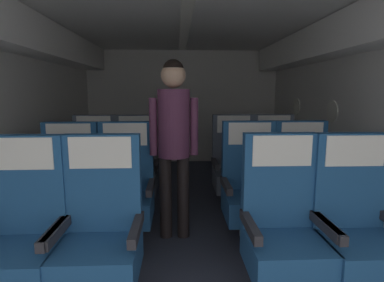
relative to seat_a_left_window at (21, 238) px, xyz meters
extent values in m
cube|color=#2D3342|center=(1.05, 1.23, -0.46)|extent=(3.78, 5.94, 0.02)
cube|color=silver|center=(-0.74, 1.23, 0.61)|extent=(0.08, 5.54, 2.11)
cube|color=silver|center=(2.84, 1.23, 0.61)|extent=(0.08, 5.54, 2.11)
cube|color=silver|center=(1.05, 1.23, 1.66)|extent=(3.66, 5.54, 0.06)
cube|color=silver|center=(1.05, 4.02, 0.61)|extent=(3.66, 0.06, 2.11)
cube|color=white|center=(-0.52, 1.23, 1.44)|extent=(0.35, 5.32, 0.36)
cube|color=white|center=(2.63, 1.23, 1.44)|extent=(0.35, 5.32, 0.36)
cube|color=white|center=(1.05, 1.23, 1.62)|extent=(0.12, 4.99, 0.02)
cylinder|color=white|center=(2.80, 1.78, 0.65)|extent=(0.01, 0.26, 0.26)
cylinder|color=white|center=(2.80, 2.89, 0.65)|extent=(0.01, 0.26, 0.26)
cube|color=navy|center=(0.00, -0.06, -0.13)|extent=(0.48, 0.48, 0.21)
cube|color=navy|center=(0.00, 0.14, 0.30)|extent=(0.48, 0.09, 0.64)
cube|color=#28282D|center=(0.23, -0.06, 0.07)|extent=(0.05, 0.41, 0.06)
cube|color=silver|center=(0.00, 0.09, 0.51)|extent=(0.39, 0.01, 0.20)
cube|color=navy|center=(0.48, -0.05, -0.13)|extent=(0.48, 0.48, 0.21)
cube|color=navy|center=(0.48, 0.15, 0.30)|extent=(0.48, 0.09, 0.64)
cube|color=#28282D|center=(0.71, -0.05, 0.07)|extent=(0.05, 0.41, 0.06)
cube|color=#28282D|center=(0.24, -0.05, 0.07)|extent=(0.05, 0.41, 0.06)
cube|color=silver|center=(0.48, 0.10, 0.51)|extent=(0.39, 0.01, 0.20)
cube|color=navy|center=(2.10, -0.07, -0.13)|extent=(0.48, 0.48, 0.21)
cube|color=navy|center=(2.10, 0.13, 0.30)|extent=(0.48, 0.09, 0.64)
cube|color=#28282D|center=(1.87, -0.07, 0.07)|extent=(0.05, 0.41, 0.06)
cube|color=silver|center=(2.10, 0.08, 0.51)|extent=(0.39, 0.01, 0.20)
cube|color=navy|center=(1.63, -0.04, -0.13)|extent=(0.48, 0.48, 0.21)
cube|color=navy|center=(1.63, 0.16, 0.30)|extent=(0.48, 0.09, 0.64)
cube|color=#28282D|center=(1.86, -0.04, 0.07)|extent=(0.05, 0.41, 0.06)
cube|color=#28282D|center=(1.40, -0.04, 0.07)|extent=(0.05, 0.41, 0.06)
cube|color=silver|center=(1.63, 0.11, 0.51)|extent=(0.39, 0.01, 0.20)
cube|color=#38383D|center=(0.00, 0.77, -0.34)|extent=(0.17, 0.17, 0.21)
cube|color=navy|center=(0.00, 0.77, -0.13)|extent=(0.48, 0.48, 0.21)
cube|color=navy|center=(0.00, 0.97, 0.30)|extent=(0.48, 0.09, 0.64)
cube|color=#28282D|center=(0.23, 0.77, 0.07)|extent=(0.05, 0.41, 0.06)
cube|color=#28282D|center=(-0.23, 0.77, 0.07)|extent=(0.05, 0.41, 0.06)
cube|color=silver|center=(0.00, 0.92, 0.51)|extent=(0.39, 0.01, 0.20)
cube|color=#38383D|center=(0.49, 0.78, -0.34)|extent=(0.17, 0.17, 0.21)
cube|color=navy|center=(0.49, 0.78, -0.13)|extent=(0.48, 0.48, 0.21)
cube|color=navy|center=(0.49, 0.98, 0.30)|extent=(0.48, 0.09, 0.64)
cube|color=#28282D|center=(0.72, 0.78, 0.07)|extent=(0.05, 0.41, 0.06)
cube|color=#28282D|center=(0.26, 0.78, 0.07)|extent=(0.05, 0.41, 0.06)
cube|color=silver|center=(0.49, 0.93, 0.51)|extent=(0.39, 0.01, 0.20)
cube|color=#38383D|center=(2.10, 0.78, -0.34)|extent=(0.17, 0.17, 0.21)
cube|color=navy|center=(2.10, 0.78, -0.13)|extent=(0.48, 0.48, 0.21)
cube|color=navy|center=(2.10, 0.98, 0.30)|extent=(0.48, 0.09, 0.64)
cube|color=#28282D|center=(2.33, 0.78, 0.07)|extent=(0.05, 0.41, 0.06)
cube|color=#28282D|center=(1.87, 0.78, 0.07)|extent=(0.05, 0.41, 0.06)
cube|color=silver|center=(2.10, 0.93, 0.51)|extent=(0.39, 0.01, 0.20)
cube|color=#38383D|center=(1.61, 0.78, -0.34)|extent=(0.17, 0.17, 0.21)
cube|color=navy|center=(1.61, 0.78, -0.13)|extent=(0.48, 0.48, 0.21)
cube|color=navy|center=(1.61, 0.98, 0.30)|extent=(0.48, 0.09, 0.64)
cube|color=#28282D|center=(1.84, 0.78, 0.07)|extent=(0.05, 0.41, 0.06)
cube|color=#28282D|center=(1.38, 0.78, 0.07)|extent=(0.05, 0.41, 0.06)
cube|color=silver|center=(1.61, 0.94, 0.51)|extent=(0.39, 0.01, 0.20)
cube|color=#38383D|center=(-0.01, 1.60, -0.34)|extent=(0.17, 0.17, 0.21)
cube|color=#4C5666|center=(-0.01, 1.60, -0.13)|extent=(0.48, 0.48, 0.21)
cube|color=#4C5666|center=(-0.01, 1.80, 0.30)|extent=(0.48, 0.09, 0.64)
cube|color=#28282D|center=(0.22, 1.60, 0.07)|extent=(0.05, 0.41, 0.06)
cube|color=#28282D|center=(-0.24, 1.60, 0.07)|extent=(0.05, 0.41, 0.06)
cube|color=silver|center=(-0.01, 1.75, 0.51)|extent=(0.39, 0.01, 0.20)
cube|color=#38383D|center=(0.48, 1.59, -0.34)|extent=(0.17, 0.17, 0.21)
cube|color=#4C5666|center=(0.48, 1.59, -0.13)|extent=(0.48, 0.48, 0.21)
cube|color=#4C5666|center=(0.48, 1.79, 0.30)|extent=(0.48, 0.09, 0.64)
cube|color=#28282D|center=(0.71, 1.59, 0.07)|extent=(0.05, 0.41, 0.06)
cube|color=#28282D|center=(0.25, 1.59, 0.07)|extent=(0.05, 0.41, 0.06)
cube|color=silver|center=(0.48, 1.74, 0.51)|extent=(0.39, 0.01, 0.20)
cube|color=#38383D|center=(2.10, 1.61, -0.34)|extent=(0.17, 0.17, 0.21)
cube|color=#4C5666|center=(2.10, 1.61, -0.13)|extent=(0.48, 0.48, 0.21)
cube|color=#4C5666|center=(2.10, 1.81, 0.30)|extent=(0.48, 0.09, 0.64)
cube|color=#28282D|center=(2.33, 1.61, 0.07)|extent=(0.05, 0.41, 0.06)
cube|color=#28282D|center=(1.87, 1.61, 0.07)|extent=(0.05, 0.41, 0.06)
cube|color=silver|center=(2.10, 1.76, 0.51)|extent=(0.39, 0.01, 0.20)
cube|color=#38383D|center=(1.62, 1.61, -0.34)|extent=(0.17, 0.17, 0.21)
cube|color=#4C5666|center=(1.62, 1.61, -0.13)|extent=(0.48, 0.48, 0.21)
cube|color=#4C5666|center=(1.62, 1.81, 0.30)|extent=(0.48, 0.09, 0.64)
cube|color=#28282D|center=(1.85, 1.61, 0.07)|extent=(0.05, 0.41, 0.06)
cube|color=#28282D|center=(1.38, 1.61, 0.07)|extent=(0.05, 0.41, 0.06)
cube|color=silver|center=(1.62, 1.76, 0.51)|extent=(0.39, 0.01, 0.20)
cylinder|color=black|center=(0.84, 0.89, -0.07)|extent=(0.11, 0.11, 0.76)
cylinder|color=black|center=(1.00, 0.89, -0.07)|extent=(0.11, 0.11, 0.76)
cylinder|color=#5B2D4C|center=(0.92, 0.89, 0.61)|extent=(0.28, 0.28, 0.59)
cylinder|color=#5B2D4C|center=(0.74, 0.89, 0.58)|extent=(0.07, 0.07, 0.50)
cylinder|color=#5B2D4C|center=(1.10, 0.89, 0.58)|extent=(0.07, 0.07, 0.50)
sphere|color=tan|center=(0.92, 0.89, 1.02)|extent=(0.21, 0.21, 0.21)
sphere|color=black|center=(0.92, 0.89, 1.07)|extent=(0.18, 0.18, 0.18)
camera|label=1|loc=(0.96, -1.79, 0.88)|focal=28.63mm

